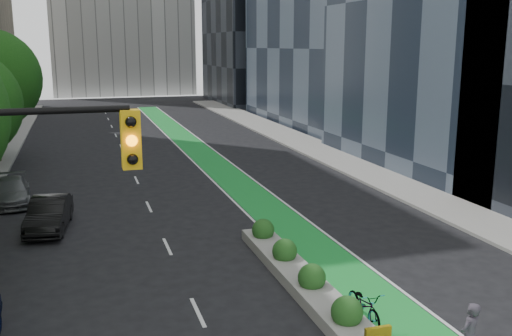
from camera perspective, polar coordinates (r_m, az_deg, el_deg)
sidewalk_right at (r=39.53m, az=9.05°, el=0.65°), size 3.60×90.00×0.15m
bike_lane_paint at (r=41.32m, az=-5.10°, el=1.16°), size 2.20×70.00×0.01m
building_dark_end at (r=81.98m, az=0.88°, el=16.47°), size 14.00×18.00×28.00m
median_planter at (r=19.51m, az=4.38°, el=-10.48°), size 1.20×10.26×1.10m
bicycle at (r=17.25m, az=10.77°, el=-13.31°), size 0.72×1.97×1.03m
cyclist at (r=15.49m, az=20.56°, el=-15.50°), size 0.76×0.64×1.76m
parked_car_left_mid at (r=26.37m, az=-19.99°, el=-4.35°), size 2.01×4.45×1.42m
parked_car_left_far at (r=31.41m, az=-23.28°, el=-2.16°), size 2.14×4.50×1.26m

